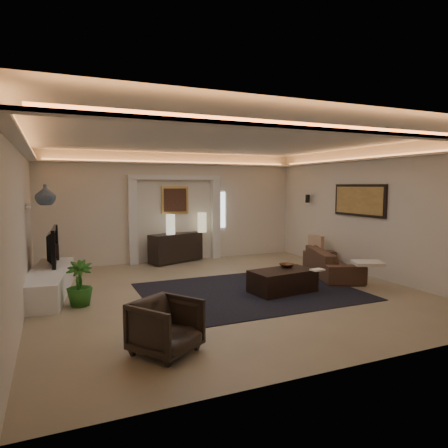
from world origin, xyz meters
name	(u,v)px	position (x,y,z in m)	size (l,w,h in m)	color
floor	(227,291)	(0.00, 0.00, 0.00)	(7.00, 7.00, 0.00)	tan
ceiling	(227,139)	(0.00, 0.00, 2.90)	(7.00, 7.00, 0.00)	white
wall_back	(175,207)	(0.00, 3.50, 1.45)	(7.00, 7.00, 0.00)	beige
wall_front	(355,240)	(0.00, -3.50, 1.45)	(7.00, 7.00, 0.00)	beige
wall_left	(21,224)	(-3.50, 0.00, 1.45)	(7.00, 7.00, 0.00)	beige
wall_right	(369,212)	(3.50, 0.00, 1.45)	(7.00, 7.00, 0.00)	beige
cove_soffit	(227,154)	(0.00, 0.00, 2.62)	(7.00, 7.00, 0.04)	silver
daylight_slit	(221,210)	(1.35, 3.48, 1.35)	(0.25, 0.03, 1.00)	white
area_rug	(250,291)	(0.40, -0.20, 0.01)	(4.00, 3.00, 0.01)	black
pilaster_left	(133,222)	(-1.15, 3.40, 1.10)	(0.22, 0.20, 2.20)	silver
pilaster_right	(216,219)	(1.15, 3.40, 1.10)	(0.22, 0.20, 2.20)	silver
alcove_header	(175,178)	(0.00, 3.40, 2.25)	(2.52, 0.20, 0.12)	silver
painting_frame	(175,200)	(0.00, 3.47, 1.65)	(0.74, 0.04, 0.74)	tan
painting_canvas	(175,200)	(0.00, 3.44, 1.65)	(0.62, 0.02, 0.62)	#4C2D1E
art_panel_frame	(359,200)	(3.47, 0.30, 1.70)	(0.04, 1.64, 0.74)	black
art_panel_gold	(358,200)	(3.44, 0.30, 1.70)	(0.02, 1.50, 0.62)	tan
wall_sconce	(308,199)	(3.38, 2.20, 1.68)	(0.12, 0.12, 0.22)	black
wall_niche	(29,206)	(-3.44, 1.40, 1.65)	(0.10, 0.55, 0.04)	silver
console	(176,247)	(-0.05, 3.25, 0.40)	(1.49, 0.47, 0.74)	black
lamp_left	(171,222)	(-0.23, 3.12, 1.09)	(0.23, 0.23, 0.52)	beige
lamp_right	(202,221)	(0.69, 3.25, 1.09)	(0.24, 0.24, 0.53)	beige
media_ledge	(49,283)	(-3.15, 1.13, 0.23)	(0.65, 2.62, 0.49)	white
tv	(48,247)	(-3.15, 1.71, 0.82)	(0.17, 1.28, 0.74)	black
figurine	(56,252)	(-3.00, 2.13, 0.64)	(0.12, 0.12, 0.33)	black
ginger_jar	(45,195)	(-3.15, 1.40, 1.87)	(0.37, 0.37, 0.39)	slate
plant	(79,284)	(-2.67, 0.15, 0.39)	(0.43, 0.43, 0.77)	#245F1B
sofa	(332,263)	(2.73, 0.29, 0.30)	(0.80, 2.05, 0.60)	#4D2D1C
throw_blanket	(368,263)	(2.51, -1.05, 0.55)	(0.54, 0.44, 0.06)	white
throw_pillow	(316,244)	(3.15, 1.47, 0.55)	(0.13, 0.43, 0.43)	tan
coffee_table	(282,282)	(0.96, -0.48, 0.20)	(1.23, 0.67, 0.46)	black
bowl	(287,266)	(1.18, -0.26, 0.44)	(0.27, 0.27, 0.07)	#4B2C18
magazine	(317,271)	(1.53, -0.78, 0.42)	(0.25, 0.18, 0.03)	white
armchair	(166,327)	(-1.83, -2.31, 0.33)	(0.71, 0.73, 0.66)	black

